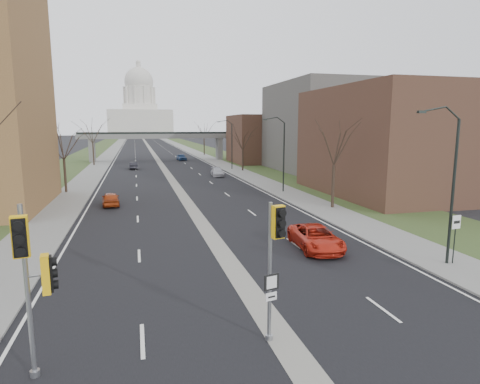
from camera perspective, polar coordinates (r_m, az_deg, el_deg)
name	(u,v)px	position (r m, az deg, el deg)	size (l,w,h in m)	color
ground	(291,351)	(15.13, 7.25, -21.56)	(700.00, 700.00, 0.00)	black
road_surface	(148,146)	(162.26, -12.94, 6.40)	(20.00, 600.00, 0.01)	black
median_strip	(148,146)	(162.26, -12.94, 6.39)	(1.20, 600.00, 0.02)	gray
sidewalk_right	(179,145)	(163.07, -8.69, 6.56)	(4.00, 600.00, 0.12)	gray
sidewalk_left	(116,146)	(162.34, -17.20, 6.24)	(4.00, 600.00, 0.12)	gray
grass_verge_right	(194,145)	(163.80, -6.59, 6.61)	(8.00, 600.00, 0.10)	#334620
grass_verge_left	(100,146)	(162.71, -19.32, 6.13)	(8.00, 600.00, 0.10)	#334620
commercial_block_near	(397,142)	(49.42, 21.42, 6.69)	(16.00, 20.00, 12.00)	brown
commercial_block_mid	(331,127)	(71.99, 12.79, 8.94)	(18.00, 22.00, 15.00)	#5E5C56
commercial_block_far	(265,139)	(86.37, 3.61, 7.52)	(14.00, 14.00, 10.00)	brown
pedestrian_bridge	(158,139)	(92.18, -11.63, 7.37)	(34.00, 3.00, 6.45)	slate
capitol	(140,112)	(332.22, -14.02, 10.97)	(48.00, 42.00, 55.75)	silver
streetlight_near	(445,141)	(24.07, 27.10, 6.44)	(2.61, 0.20, 8.70)	black
streetlight_mid	(278,133)	(46.81, 5.36, 8.35)	(2.61, 0.20, 8.70)	black
streetlight_far	(227,131)	(71.80, -1.80, 8.72)	(2.61, 0.20, 8.70)	black
tree_left_b	(63,139)	(50.67, -23.92, 6.84)	(6.75, 6.75, 8.81)	#382B21
tree_left_c	(92,130)	(84.39, -20.31, 8.31)	(7.65, 7.65, 9.99)	#382B21
tree_right_a	(335,138)	(38.47, 13.34, 7.45)	(7.20, 7.20, 9.40)	#382B21
tree_right_b	(243,137)	(69.40, 0.39, 7.77)	(6.30, 6.30, 8.22)	#382B21
tree_right_c	(204,129)	(108.50, -5.16, 8.96)	(7.65, 7.65, 9.99)	#382B21
signal_pole_left	(32,268)	(13.56, -27.43, -9.54)	(0.94, 1.09, 5.51)	gray
signal_pole_median	(275,248)	(14.06, 4.93, -7.92)	(0.65, 0.86, 5.15)	gray
speed_limit_sign	(455,230)	(25.36, 28.29, -4.84)	(0.60, 0.10, 2.77)	black
car_left_near	(111,199)	(41.42, -17.92, -0.93)	(1.59, 3.96, 1.35)	#A23812
car_left_far	(133,166)	(75.52, -14.93, 3.66)	(1.39, 3.99, 1.31)	black
car_right_near	(316,237)	(26.15, 10.73, -6.37)	(2.44, 5.30, 1.47)	red
car_right_mid	(217,172)	(62.83, -3.23, 2.85)	(1.78, 4.38, 1.27)	#B7B8BF
car_right_far	(181,157)	(92.97, -8.32, 4.95)	(1.76, 4.38, 1.49)	navy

